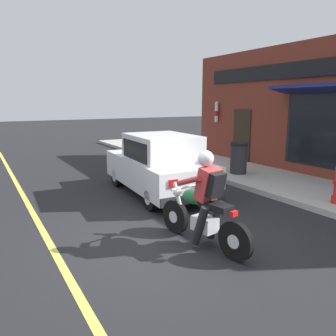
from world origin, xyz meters
TOP-DOWN VIEW (x-y plane):
  - ground_plane at (0.00, 0.00)m, footprint 80.00×80.00m
  - sidewalk_curb at (4.81, 3.00)m, footprint 2.60×22.00m
  - lane_stripe at (-1.80, 3.00)m, footprint 0.12×19.80m
  - storefront_building at (6.33, 1.56)m, footprint 1.25×11.65m
  - motorcycle_with_rider at (0.43, -0.40)m, footprint 0.66×2.01m
  - car_hatchback at (1.31, 2.76)m, footprint 1.88×3.88m
  - trash_bin at (4.40, 3.11)m, footprint 0.56×0.56m

SIDE VIEW (x-z plane):
  - ground_plane at x=0.00m, z-range 0.00..0.00m
  - lane_stripe at x=-1.80m, z-range 0.00..0.01m
  - sidewalk_curb at x=4.81m, z-range 0.00..0.14m
  - trash_bin at x=4.40m, z-range 0.15..1.13m
  - motorcycle_with_rider at x=0.43m, z-range -0.13..1.49m
  - car_hatchback at x=1.31m, z-range -0.02..1.55m
  - storefront_building at x=6.33m, z-range 0.01..4.21m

